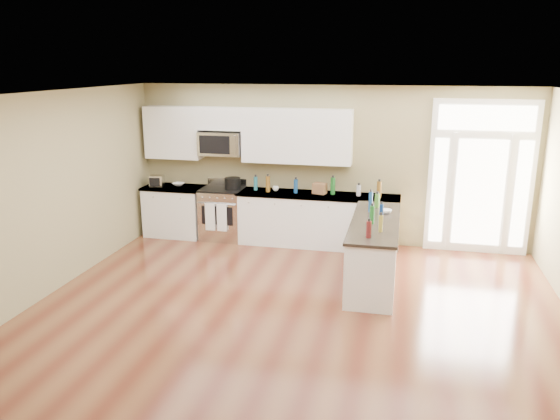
{
  "coord_description": "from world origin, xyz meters",
  "views": [
    {
      "loc": [
        1.27,
        -5.53,
        3.17
      ],
      "look_at": [
        -0.45,
        2.0,
        1.08
      ],
      "focal_mm": 35.0,
      "sensor_mm": 36.0,
      "label": 1
    }
  ],
  "objects_px": {
    "peninsula_cabinet": "(374,253)",
    "stockpot": "(233,183)",
    "toaster_oven": "(157,181)",
    "kitchen_range": "(223,213)"
  },
  "relations": [
    {
      "from": "peninsula_cabinet",
      "to": "toaster_oven",
      "type": "xyz_separation_m",
      "value": [
        -4.09,
        1.37,
        0.61
      ]
    },
    {
      "from": "toaster_oven",
      "to": "kitchen_range",
      "type": "bearing_deg",
      "value": -4.05
    },
    {
      "from": "peninsula_cabinet",
      "to": "stockpot",
      "type": "distance_m",
      "value": 3.09
    },
    {
      "from": "peninsula_cabinet",
      "to": "kitchen_range",
      "type": "height_order",
      "value": "kitchen_range"
    },
    {
      "from": "stockpot",
      "to": "toaster_oven",
      "type": "bearing_deg",
      "value": -176.61
    },
    {
      "from": "peninsula_cabinet",
      "to": "toaster_oven",
      "type": "distance_m",
      "value": 4.36
    },
    {
      "from": "toaster_oven",
      "to": "stockpot",
      "type": "bearing_deg",
      "value": -4.06
    },
    {
      "from": "stockpot",
      "to": "toaster_oven",
      "type": "xyz_separation_m",
      "value": [
        -1.44,
        -0.09,
        -0.02
      ]
    },
    {
      "from": "toaster_oven",
      "to": "peninsula_cabinet",
      "type": "bearing_deg",
      "value": -26.03
    },
    {
      "from": "kitchen_range",
      "to": "stockpot",
      "type": "bearing_deg",
      "value": 3.32
    }
  ]
}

